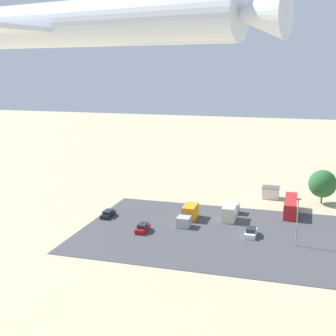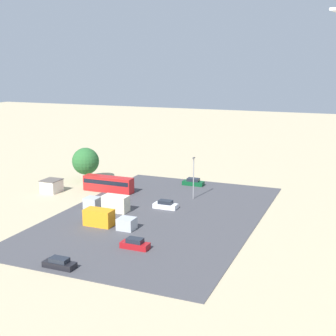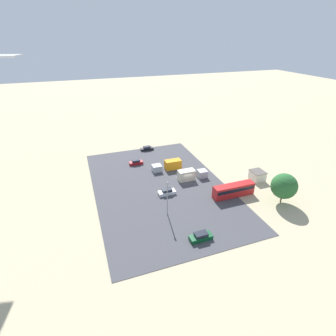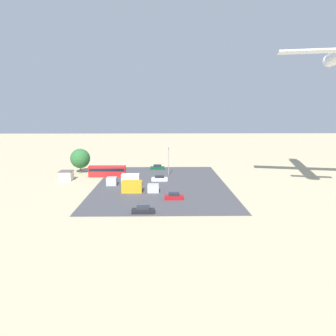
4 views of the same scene
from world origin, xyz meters
The scene contains 12 objects.
ground_plane centered at (0.00, 0.00, 0.00)m, with size 400.00×400.00×0.00m, color tan.
parking_lot_surface centered at (0.00, 8.43, 0.04)m, with size 55.00×35.19×0.08m.
shed_building centered at (-6.02, -19.37, 1.39)m, with size 4.07×3.71×2.76m.
bus centered at (-10.97, -8.23, 1.83)m, with size 2.51×11.22×3.26m.
parked_car_0 centered at (-22.93, 6.97, 0.76)m, with size 1.97×4.80×1.64m.
parked_car_1 centered at (25.57, 4.87, 0.67)m, with size 1.77×4.56×1.41m.
parked_car_2 centered at (15.61, 11.31, 0.74)m, with size 1.77×4.36×1.59m.
parked_car_3 centered at (-4.46, 7.85, 0.73)m, with size 1.95×4.59×1.57m.
parked_truck_0 centered at (0.82, -1.44, 1.47)m, with size 2.54×8.83×3.03m.
parked_truck_1 centered at (8.80, 2.61, 1.38)m, with size 2.54×9.16×2.83m.
tree_near_shed centered at (-17.57, -17.98, 4.72)m, with size 6.32×6.32×7.88m.
light_pole_lot_centre centered at (-12.57, 10.61, 4.83)m, with size 0.90×0.28×8.63m.
Camera 4 is at (87.90, 8.73, 20.17)m, focal length 35.00 mm.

